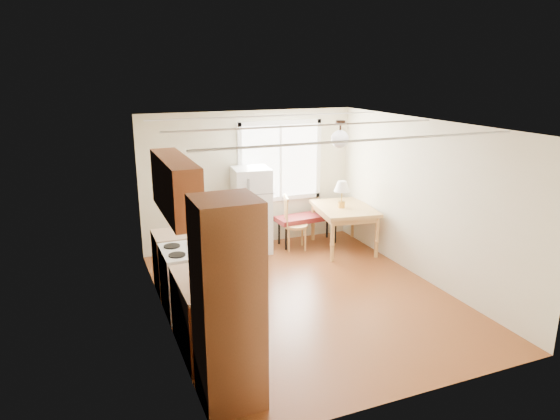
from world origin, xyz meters
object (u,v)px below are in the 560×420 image
dining_table (344,212)px  chair (291,219)px  bench (307,218)px  refrigerator (252,210)px

dining_table → chair: (-0.92, 0.32, -0.12)m
bench → dining_table: bearing=-49.2°
chair → dining_table: bearing=-5.0°
dining_table → chair: chair is taller
bench → refrigerator: bearing=174.0°
refrigerator → bench: size_ratio=1.24×
refrigerator → bench: bearing=4.7°
bench → dining_table: dining_table is taller
bench → dining_table: 0.73m
dining_table → bench: bearing=144.4°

